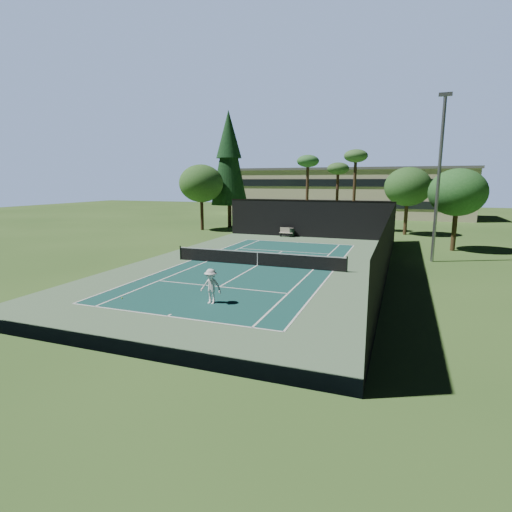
{
  "coord_description": "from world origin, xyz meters",
  "views": [
    {
      "loc": [
        9.75,
        -26.66,
        6.03
      ],
      "look_at": [
        1.0,
        -3.0,
        1.3
      ],
      "focal_mm": 28.0,
      "sensor_mm": 36.0,
      "label": 1
    }
  ],
  "objects_px": {
    "player": "(211,286)",
    "tennis_ball_c": "(294,260)",
    "tennis_ball_d": "(213,248)",
    "trash_bin": "(292,233)",
    "tennis_ball_b": "(234,261)",
    "park_bench": "(286,232)",
    "tennis_net": "(257,258)",
    "tennis_ball_a": "(122,298)"
  },
  "relations": [
    {
      "from": "tennis_ball_a",
      "to": "tennis_ball_b",
      "type": "xyz_separation_m",
      "value": [
        1.59,
        11.12,
        -0.01
      ]
    },
    {
      "from": "tennis_ball_b",
      "to": "park_bench",
      "type": "xyz_separation_m",
      "value": [
        -0.08,
        14.66,
        0.52
      ]
    },
    {
      "from": "tennis_ball_b",
      "to": "tennis_ball_d",
      "type": "relative_size",
      "value": 0.89
    },
    {
      "from": "player",
      "to": "tennis_ball_d",
      "type": "bearing_deg",
      "value": 118.91
    },
    {
      "from": "tennis_ball_b",
      "to": "trash_bin",
      "type": "distance_m",
      "value": 14.83
    },
    {
      "from": "tennis_ball_a",
      "to": "tennis_ball_c",
      "type": "bearing_deg",
      "value": 66.27
    },
    {
      "from": "park_bench",
      "to": "tennis_ball_c",
      "type": "bearing_deg",
      "value": -71.52
    },
    {
      "from": "tennis_net",
      "to": "player",
      "type": "distance_m",
      "value": 9.48
    },
    {
      "from": "tennis_ball_c",
      "to": "trash_bin",
      "type": "bearing_deg",
      "value": 105.87
    },
    {
      "from": "player",
      "to": "tennis_ball_c",
      "type": "height_order",
      "value": "player"
    },
    {
      "from": "tennis_ball_a",
      "to": "park_bench",
      "type": "xyz_separation_m",
      "value": [
        1.5,
        25.78,
        0.51
      ]
    },
    {
      "from": "tennis_net",
      "to": "trash_bin",
      "type": "relative_size",
      "value": 13.65
    },
    {
      "from": "tennis_ball_d",
      "to": "park_bench",
      "type": "height_order",
      "value": "park_bench"
    },
    {
      "from": "tennis_ball_a",
      "to": "tennis_ball_c",
      "type": "xyz_separation_m",
      "value": [
        5.75,
        13.08,
        -0.0
      ]
    },
    {
      "from": "tennis_ball_c",
      "to": "tennis_ball_d",
      "type": "relative_size",
      "value": 1.05
    },
    {
      "from": "tennis_net",
      "to": "tennis_ball_c",
      "type": "bearing_deg",
      "value": 54.43
    },
    {
      "from": "player",
      "to": "tennis_ball_a",
      "type": "height_order",
      "value": "player"
    },
    {
      "from": "player",
      "to": "tennis_ball_a",
      "type": "relative_size",
      "value": 23.02
    },
    {
      "from": "tennis_ball_d",
      "to": "trash_bin",
      "type": "height_order",
      "value": "trash_bin"
    },
    {
      "from": "park_bench",
      "to": "tennis_net",
      "type": "bearing_deg",
      "value": -81.7
    },
    {
      "from": "park_bench",
      "to": "trash_bin",
      "type": "xyz_separation_m",
      "value": [
        0.59,
        0.16,
        -0.07
      ]
    },
    {
      "from": "player",
      "to": "park_bench",
      "type": "bearing_deg",
      "value": 100.21
    },
    {
      "from": "tennis_ball_d",
      "to": "park_bench",
      "type": "distance_m",
      "value": 10.54
    },
    {
      "from": "trash_bin",
      "to": "tennis_ball_c",
      "type": "bearing_deg",
      "value": -74.13
    },
    {
      "from": "tennis_ball_b",
      "to": "park_bench",
      "type": "bearing_deg",
      "value": 90.33
    },
    {
      "from": "tennis_ball_a",
      "to": "tennis_ball_b",
      "type": "height_order",
      "value": "tennis_ball_a"
    },
    {
      "from": "tennis_ball_c",
      "to": "tennis_ball_a",
      "type": "bearing_deg",
      "value": -113.73
    },
    {
      "from": "tennis_net",
      "to": "tennis_ball_a",
      "type": "distance_m",
      "value": 10.98
    },
    {
      "from": "tennis_ball_c",
      "to": "park_bench",
      "type": "bearing_deg",
      "value": 108.48
    },
    {
      "from": "tennis_ball_b",
      "to": "tennis_ball_d",
      "type": "xyz_separation_m",
      "value": [
        -4.33,
        5.03,
        0.0
      ]
    },
    {
      "from": "park_bench",
      "to": "player",
      "type": "bearing_deg",
      "value": -82.58
    },
    {
      "from": "tennis_ball_b",
      "to": "trash_bin",
      "type": "relative_size",
      "value": 0.06
    },
    {
      "from": "tennis_ball_c",
      "to": "trash_bin",
      "type": "height_order",
      "value": "trash_bin"
    },
    {
      "from": "player",
      "to": "tennis_ball_c",
      "type": "xyz_separation_m",
      "value": [
        1.0,
        12.21,
        -0.85
      ]
    },
    {
      "from": "tennis_ball_a",
      "to": "tennis_ball_b",
      "type": "bearing_deg",
      "value": 81.87
    },
    {
      "from": "tennis_net",
      "to": "tennis_ball_a",
      "type": "xyz_separation_m",
      "value": [
        -3.76,
        -10.3,
        -0.52
      ]
    },
    {
      "from": "player",
      "to": "tennis_ball_a",
      "type": "xyz_separation_m",
      "value": [
        -4.75,
        -0.87,
        -0.85
      ]
    },
    {
      "from": "trash_bin",
      "to": "tennis_ball_b",
      "type": "bearing_deg",
      "value": -91.96
    },
    {
      "from": "tennis_net",
      "to": "park_bench",
      "type": "xyz_separation_m",
      "value": [
        -2.26,
        15.48,
        -0.01
      ]
    },
    {
      "from": "tennis_ball_b",
      "to": "trash_bin",
      "type": "xyz_separation_m",
      "value": [
        0.51,
        14.82,
        0.45
      ]
    },
    {
      "from": "tennis_net",
      "to": "tennis_ball_b",
      "type": "xyz_separation_m",
      "value": [
        -2.17,
        0.82,
        -0.53
      ]
    },
    {
      "from": "tennis_net",
      "to": "tennis_ball_c",
      "type": "height_order",
      "value": "tennis_net"
    }
  ]
}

